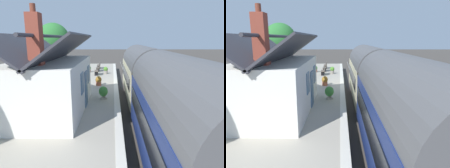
{
  "view_description": "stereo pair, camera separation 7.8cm",
  "coord_description": "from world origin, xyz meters",
  "views": [
    {
      "loc": [
        -16.73,
        1.46,
        4.86
      ],
      "look_at": [
        -3.61,
        1.5,
        1.92
      ],
      "focal_mm": 32.42,
      "sensor_mm": 36.0,
      "label": 1
    },
    {
      "loc": [
        -16.73,
        1.38,
        4.86
      ],
      "look_at": [
        -3.61,
        1.5,
        1.92
      ],
      "focal_mm": 32.42,
      "sensor_mm": 36.0,
      "label": 2
    }
  ],
  "objects": [
    {
      "name": "train",
      "position": [
        -5.66,
        -0.9,
        2.21
      ],
      "size": [
        17.54,
        2.73,
        4.32
      ],
      "color": "black",
      "rests_on": "ground"
    },
    {
      "name": "platform_edge_coping",
      "position": [
        0.0,
        1.18,
        0.93
      ],
      "size": [
        32.0,
        0.36,
        0.02
      ],
      "primitive_type": "cube",
      "color": "beige",
      "rests_on": "platform"
    },
    {
      "name": "rail_near",
      "position": [
        0.0,
        -1.62,
        0.07
      ],
      "size": [
        52.0,
        0.08,
        0.14
      ],
      "primitive_type": "cube",
      "color": "gray",
      "rests_on": "ground"
    },
    {
      "name": "tree_far_right",
      "position": [
        13.97,
        10.27,
        4.77
      ],
      "size": [
        4.87,
        4.74,
        7.17
      ],
      "color": "#4C3828",
      "rests_on": "ground"
    },
    {
      "name": "bench_platform_end",
      "position": [
        5.59,
        3.21,
        1.4
      ],
      "size": [
        1.42,
        0.49,
        0.88
      ],
      "color": "brown",
      "rests_on": "platform"
    },
    {
      "name": "planter_under_sign",
      "position": [
        3.16,
        4.47,
        1.39
      ],
      "size": [
        0.6,
        0.6,
        0.86
      ],
      "color": "teal",
      "rests_on": "platform"
    },
    {
      "name": "planter_edge_far",
      "position": [
        0.68,
        5.49,
        1.31
      ],
      "size": [
        0.44,
        0.44,
        0.76
      ],
      "color": "gray",
      "rests_on": "platform"
    },
    {
      "name": "planter_corner_building",
      "position": [
        7.43,
        4.33,
        1.32
      ],
      "size": [
        0.5,
        0.5,
        0.78
      ],
      "color": "#9E5138",
      "rests_on": "platform"
    },
    {
      "name": "ground_plane",
      "position": [
        0.0,
        0.0,
        0.0
      ],
      "size": [
        160.0,
        160.0,
        0.0
      ],
      "primitive_type": "plane",
      "color": "#423D38"
    },
    {
      "name": "planter_by_door",
      "position": [
        0.29,
        2.67,
        1.34
      ],
      "size": [
        0.53,
        0.53,
        0.82
      ],
      "color": "#9E5138",
      "rests_on": "platform"
    },
    {
      "name": "planter_edge_near",
      "position": [
        6.26,
        2.26,
        1.35
      ],
      "size": [
        0.51,
        0.51,
        0.83
      ],
      "color": "gray",
      "rests_on": "platform"
    },
    {
      "name": "platform",
      "position": [
        0.0,
        4.32,
        0.46
      ],
      "size": [
        32.0,
        6.64,
        0.92
      ],
      "primitive_type": "cube",
      "color": "#A39B8C",
      "rests_on": "ground"
    },
    {
      "name": "planter_bench_right",
      "position": [
        -3.74,
        2.08,
        1.35
      ],
      "size": [
        0.6,
        0.6,
        0.86
      ],
      "color": "gray",
      "rests_on": "platform"
    },
    {
      "name": "bench_by_lamp",
      "position": [
        10.57,
        3.29,
        1.4
      ],
      "size": [
        1.41,
        0.47,
        0.88
      ],
      "color": "brown",
      "rests_on": "platform"
    },
    {
      "name": "rail_far",
      "position": [
        0.0,
        -0.18,
        0.07
      ],
      "size": [
        52.0,
        0.08,
        0.14
      ],
      "primitive_type": "cube",
      "color": "gray",
      "rests_on": "ground"
    },
    {
      "name": "station_building",
      "position": [
        -5.89,
        4.84,
        2.45
      ],
      "size": [
        7.25,
        3.85,
        5.39
      ],
      "color": "white",
      "rests_on": "platform"
    },
    {
      "name": "bench_mid_platform",
      "position": [
        8.21,
        3.22,
        1.4
      ],
      "size": [
        1.42,
        0.5,
        0.88
      ],
      "color": "brown",
      "rests_on": "platform"
    }
  ]
}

